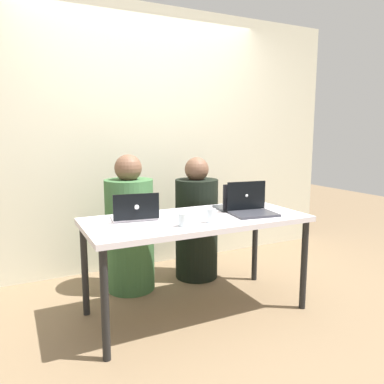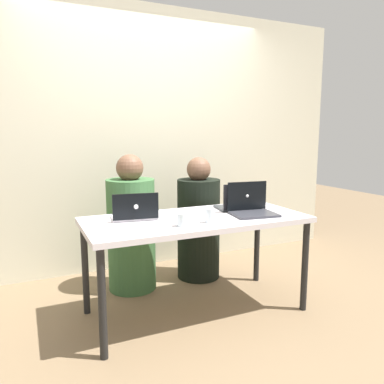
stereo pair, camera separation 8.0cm
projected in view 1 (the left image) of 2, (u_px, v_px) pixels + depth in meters
The scene contains 10 objects.
ground_plane at pixel (196, 311), 2.91m from camera, with size 12.00×12.00×0.00m, color #7B6348.
back_wall at pixel (142, 139), 3.79m from camera, with size 4.50×0.10×2.61m, color beige.
desk at pixel (196, 226), 2.80m from camera, with size 1.65×0.75×0.75m.
person_on_left at pixel (130, 231), 3.25m from camera, with size 0.46×0.46×1.19m.
person_on_right at pixel (197, 225), 3.54m from camera, with size 0.48×0.48×1.15m.
laptop_front_right at pixel (251, 207), 2.90m from camera, with size 0.36×0.30×0.24m.
laptop_back_left at pixel (135, 214), 2.70m from camera, with size 0.35×0.26×0.20m.
laptop_back_right at pixel (239, 203), 3.08m from camera, with size 0.37×0.28×0.22m.
water_glass_center at pixel (211, 217), 2.62m from camera, with size 0.07×0.07×0.10m.
water_glass_left at pixel (184, 221), 2.51m from camera, with size 0.07×0.07×0.09m.
Camera 1 is at (-1.23, -2.43, 1.38)m, focal length 35.00 mm.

